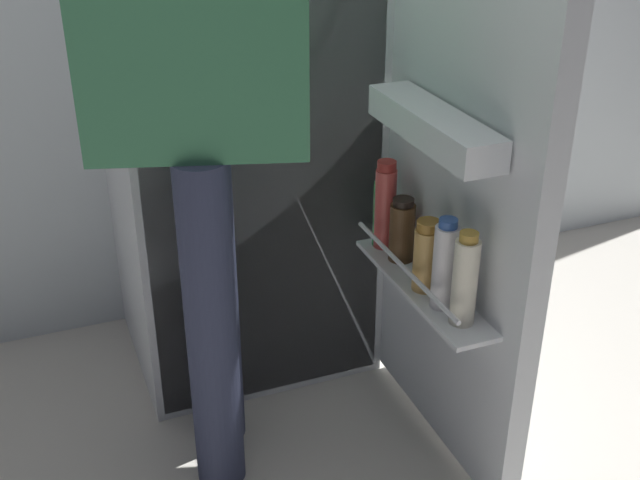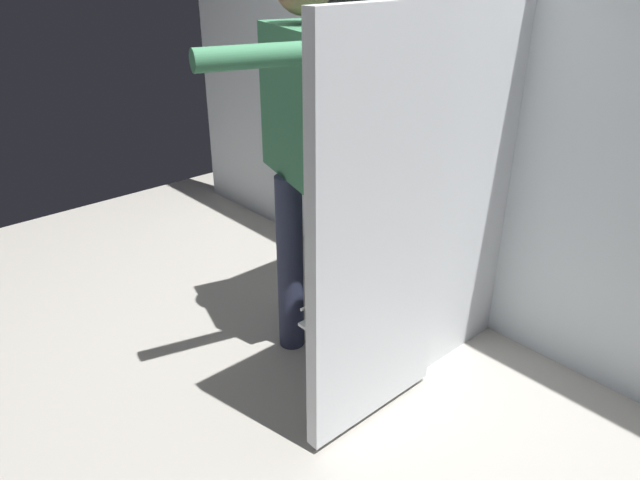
{
  "view_description": "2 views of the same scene",
  "coord_description": "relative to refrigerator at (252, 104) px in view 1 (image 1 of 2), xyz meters",
  "views": [
    {
      "loc": [
        -0.56,
        -1.55,
        1.48
      ],
      "look_at": [
        0.04,
        -0.02,
        0.63
      ],
      "focal_mm": 45.28,
      "sensor_mm": 36.0,
      "label": 1
    },
    {
      "loc": [
        1.64,
        -1.5,
        1.72
      ],
      "look_at": [
        0.05,
        -0.07,
        0.68
      ],
      "focal_mm": 33.21,
      "sensor_mm": 36.0,
      "label": 2
    }
  ],
  "objects": [
    {
      "name": "person",
      "position": [
        -0.23,
        -0.4,
        0.24
      ],
      "size": [
        0.58,
        0.85,
        1.72
      ],
      "color": "#2D334C",
      "rests_on": "ground_plane"
    },
    {
      "name": "refrigerator",
      "position": [
        0.0,
        0.0,
        0.0
      ],
      "size": [
        0.73,
        1.22,
        1.61
      ],
      "color": "silver",
      "rests_on": "ground_plane"
    },
    {
      "name": "ground_plane",
      "position": [
        -0.03,
        -0.47,
        -0.81
      ],
      "size": [
        5.22,
        5.22,
        0.0
      ],
      "primitive_type": "plane",
      "color": "#B7B2A8"
    }
  ]
}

